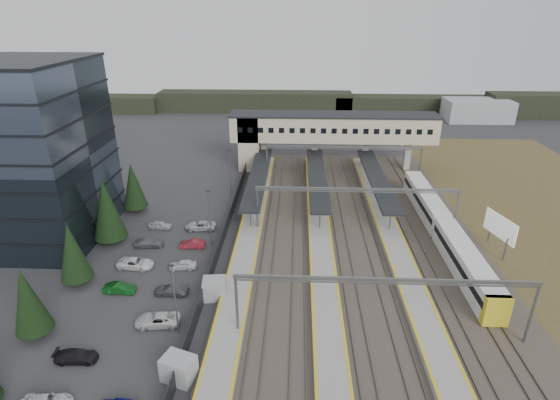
{
  "coord_description": "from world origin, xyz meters",
  "views": [
    {
      "loc": [
        3.64,
        -42.28,
        30.07
      ],
      "look_at": [
        1.15,
        16.6,
        4.0
      ],
      "focal_mm": 28.0,
      "sensor_mm": 36.0,
      "label": 1
    }
  ],
  "objects_px": {
    "relay_cabin_far": "(215,289)",
    "billboard": "(500,228)",
    "relay_cabin_near": "(179,368)",
    "train": "(443,229)",
    "office_building": "(1,153)",
    "footbridge": "(319,130)"
  },
  "relations": [
    {
      "from": "relay_cabin_far",
      "to": "billboard",
      "type": "bearing_deg",
      "value": 18.35
    },
    {
      "from": "relay_cabin_near",
      "to": "billboard",
      "type": "bearing_deg",
      "value": 32.77
    },
    {
      "from": "relay_cabin_near",
      "to": "relay_cabin_far",
      "type": "bearing_deg",
      "value": 85.07
    },
    {
      "from": "train",
      "to": "billboard",
      "type": "relative_size",
      "value": 6.35
    },
    {
      "from": "billboard",
      "to": "office_building",
      "type": "bearing_deg",
      "value": 178.27
    },
    {
      "from": "relay_cabin_far",
      "to": "footbridge",
      "type": "height_order",
      "value": "footbridge"
    },
    {
      "from": "billboard",
      "to": "train",
      "type": "bearing_deg",
      "value": 160.5
    },
    {
      "from": "relay_cabin_near",
      "to": "footbridge",
      "type": "bearing_deg",
      "value": 75.78
    },
    {
      "from": "relay_cabin_near",
      "to": "office_building",
      "type": "bearing_deg",
      "value": 138.91
    },
    {
      "from": "office_building",
      "to": "billboard",
      "type": "xyz_separation_m",
      "value": [
        66.5,
        -2.0,
        -8.76
      ]
    },
    {
      "from": "train",
      "to": "billboard",
      "type": "xyz_separation_m",
      "value": [
        6.5,
        -2.3,
        1.52
      ]
    },
    {
      "from": "relay_cabin_near",
      "to": "train",
      "type": "bearing_deg",
      "value": 40.59
    },
    {
      "from": "office_building",
      "to": "relay_cabin_near",
      "type": "xyz_separation_m",
      "value": [
        29.57,
        -25.78,
        -11.03
      ]
    },
    {
      "from": "office_building",
      "to": "footbridge",
      "type": "distance_m",
      "value": 53.18
    },
    {
      "from": "office_building",
      "to": "relay_cabin_near",
      "type": "distance_m",
      "value": 40.75
    },
    {
      "from": "relay_cabin_near",
      "to": "footbridge",
      "type": "xyz_separation_m",
      "value": [
        14.14,
        55.78,
        6.77
      ]
    },
    {
      "from": "relay_cabin_far",
      "to": "train",
      "type": "xyz_separation_m",
      "value": [
        29.41,
        14.21,
        0.73
      ]
    },
    {
      "from": "relay_cabin_far",
      "to": "footbridge",
      "type": "distance_m",
      "value": 46.32
    },
    {
      "from": "train",
      "to": "billboard",
      "type": "distance_m",
      "value": 7.06
    },
    {
      "from": "relay_cabin_near",
      "to": "relay_cabin_far",
      "type": "relative_size",
      "value": 1.19
    },
    {
      "from": "office_building",
      "to": "train",
      "type": "distance_m",
      "value": 60.88
    },
    {
      "from": "relay_cabin_near",
      "to": "footbridge",
      "type": "distance_m",
      "value": 57.94
    }
  ]
}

